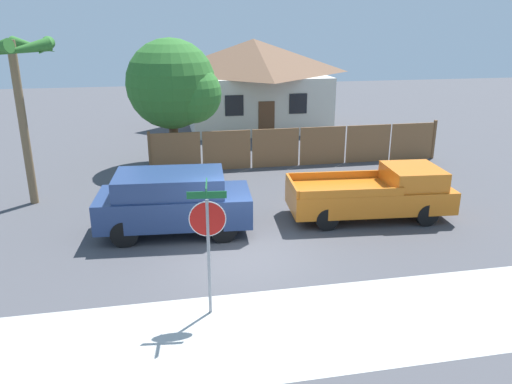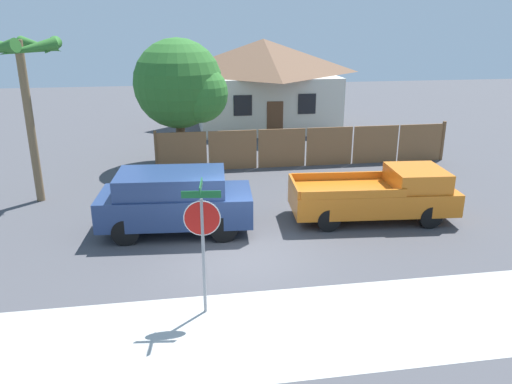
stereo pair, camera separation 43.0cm
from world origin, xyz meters
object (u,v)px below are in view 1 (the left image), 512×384
object	(u,v)px
red_suv	(173,200)
orange_pickup	(376,193)
palm_tree	(14,62)
oak_tree	(176,86)
house	(254,81)
stop_sign	(208,228)

from	to	relation	value
red_suv	orange_pickup	xyz separation A→B (m)	(6.47, -0.02, -0.20)
palm_tree	orange_pickup	bearing A→B (deg)	-17.76
palm_tree	oak_tree	bearing A→B (deg)	37.33
house	oak_tree	world-z (taller)	oak_tree
house	oak_tree	xyz separation A→B (m)	(-5.00, -8.43, 0.80)
red_suv	orange_pickup	distance (m)	6.48
oak_tree	stop_sign	bearing A→B (deg)	-89.73
house	red_suv	bearing A→B (deg)	-108.99
palm_tree	stop_sign	distance (m)	10.22
house	stop_sign	size ratio (longest dim) A/B	2.85
oak_tree	stop_sign	world-z (taller)	oak_tree
house	oak_tree	bearing A→B (deg)	-120.68
red_suv	stop_sign	xyz separation A→B (m)	(0.57, -4.66, 0.99)
house	stop_sign	bearing A→B (deg)	-103.43
red_suv	oak_tree	bearing A→B (deg)	90.75
house	palm_tree	distance (m)	16.30
house	oak_tree	size ratio (longest dim) A/B	1.56
oak_tree	palm_tree	size ratio (longest dim) A/B	0.97
oak_tree	palm_tree	distance (m)	6.78
oak_tree	orange_pickup	xyz separation A→B (m)	(5.96, -7.63, -2.66)
oak_tree	stop_sign	xyz separation A→B (m)	(0.06, -12.27, -1.47)
red_suv	stop_sign	bearing A→B (deg)	-78.36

